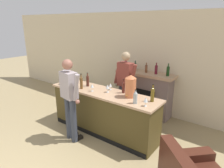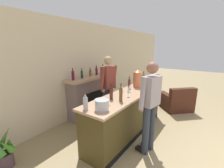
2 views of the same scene
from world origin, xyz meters
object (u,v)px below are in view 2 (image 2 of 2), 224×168
object	(u,v)px
potted_plant_corner	(4,150)
wine_glass_by_dispenser	(108,99)
armchair_black	(177,102)
wine_glass_back_row	(128,91)
wine_bottle_merlot_tall	(129,83)
ice_bucket_steel	(102,105)
wine_glass_near_bucket	(122,87)
copper_dispenser	(138,78)
wine_glass_front_right	(129,87)
wine_bottle_port_short	(85,102)
fireplace_stone	(90,95)
wine_bottle_rose_blush	(143,78)
person_customer	(150,105)
wine_glass_mid_counter	(153,80)
wine_bottle_burgundy_dark	(150,82)
wine_bottle_riesling_slim	(111,92)
person_bartender	(108,87)
wine_bottle_cabernet_heavy	(121,94)

from	to	relation	value
potted_plant_corner	wine_glass_by_dispenser	world-z (taller)	wine_glass_by_dispenser
armchair_black	wine_glass_back_row	bearing A→B (deg)	167.52
armchair_black	wine_bottle_merlot_tall	distance (m)	2.15
ice_bucket_steel	wine_glass_near_bucket	xyz separation A→B (m)	(1.13, 0.29, 0.02)
potted_plant_corner	wine_glass_by_dispenser	distance (m)	1.96
copper_dispenser	wine_glass_front_right	distance (m)	0.56
wine_bottle_port_short	wine_glass_front_right	xyz separation A→B (m)	(1.32, -0.11, -0.00)
wine_bottle_port_short	fireplace_stone	bearing A→B (deg)	41.42
wine_bottle_rose_blush	wine_glass_near_bucket	xyz separation A→B (m)	(-1.07, 0.07, -0.05)
person_customer	wine_glass_back_row	bearing A→B (deg)	75.80
wine_glass_mid_counter	wine_glass_near_bucket	size ratio (longest dim) A/B	1.17
wine_bottle_merlot_tall	wine_glass_back_row	world-z (taller)	wine_bottle_merlot_tall
wine_bottle_merlot_tall	wine_bottle_burgundy_dark	distance (m)	0.61
person_customer	ice_bucket_steel	xyz separation A→B (m)	(-0.72, 0.56, 0.10)
fireplace_stone	person_customer	bearing A→B (deg)	-106.51
wine_bottle_port_short	wine_bottle_burgundy_dark	world-z (taller)	wine_bottle_port_short
copper_dispenser	wine_bottle_riesling_slim	size ratio (longest dim) A/B	1.40
copper_dispenser	wine_glass_front_right	xyz separation A→B (m)	(-0.54, -0.06, -0.11)
wine_bottle_riesling_slim	wine_glass_front_right	xyz separation A→B (m)	(0.65, -0.06, -0.02)
ice_bucket_steel	wine_bottle_merlot_tall	distance (m)	1.51
armchair_black	wine_glass_front_right	bearing A→B (deg)	161.90
copper_dispenser	wine_bottle_burgundy_dark	distance (m)	0.37
potted_plant_corner	wine_glass_front_right	world-z (taller)	wine_glass_front_right
wine_glass_near_bucket	wine_bottle_port_short	bearing A→B (deg)	-177.55
ice_bucket_steel	person_bartender	bearing A→B (deg)	32.16
fireplace_stone	wine_glass_near_bucket	size ratio (longest dim) A/B	10.78
potted_plant_corner	wine_bottle_riesling_slim	size ratio (longest dim) A/B	2.11
wine_glass_by_dispenser	wine_glass_mid_counter	distance (m)	1.96
person_bartender	wine_bottle_rose_blush	size ratio (longest dim) A/B	5.19
wine_bottle_port_short	wine_glass_near_bucket	size ratio (longest dim) A/B	1.89
wine_glass_by_dispenser	ice_bucket_steel	bearing A→B (deg)	-166.12
wine_glass_front_right	wine_glass_near_bucket	size ratio (longest dim) A/B	1.19
wine_glass_front_right	potted_plant_corner	bearing A→B (deg)	152.80
person_customer	wine_glass_back_row	xyz separation A→B (m)	(0.14, 0.54, 0.13)
wine_glass_front_right	wine_bottle_burgundy_dark	bearing A→B (deg)	-12.66
wine_bottle_riesling_slim	wine_bottle_port_short	distance (m)	0.68
fireplace_stone	armchair_black	xyz separation A→B (m)	(1.90, -2.11, -0.35)
potted_plant_corner	fireplace_stone	bearing A→B (deg)	6.40
wine_bottle_cabernet_heavy	potted_plant_corner	bearing A→B (deg)	140.79
person_customer	wine_glass_front_right	size ratio (longest dim) A/B	10.04
armchair_black	person_bartender	distance (m)	2.54
wine_bottle_rose_blush	wine_bottle_riesling_slim	bearing A→B (deg)	-178.78
fireplace_stone	armchair_black	bearing A→B (deg)	-48.00
armchair_black	wine_glass_back_row	world-z (taller)	wine_glass_back_row
wine_glass_front_right	ice_bucket_steel	bearing A→B (deg)	-174.11
potted_plant_corner	wine_bottle_rose_blush	xyz separation A→B (m)	(3.27, -1.06, 0.83)
person_customer	wine_glass_near_bucket	world-z (taller)	person_customer
wine_bottle_riesling_slim	wine_bottle_cabernet_heavy	distance (m)	0.22
wine_bottle_rose_blush	wine_bottle_merlot_tall	size ratio (longest dim) A/B	1.12
fireplace_stone	wine_glass_back_row	world-z (taller)	fireplace_stone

